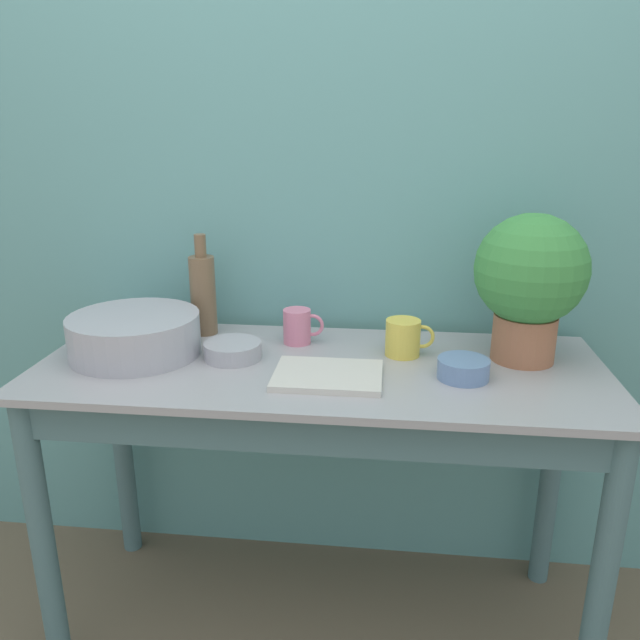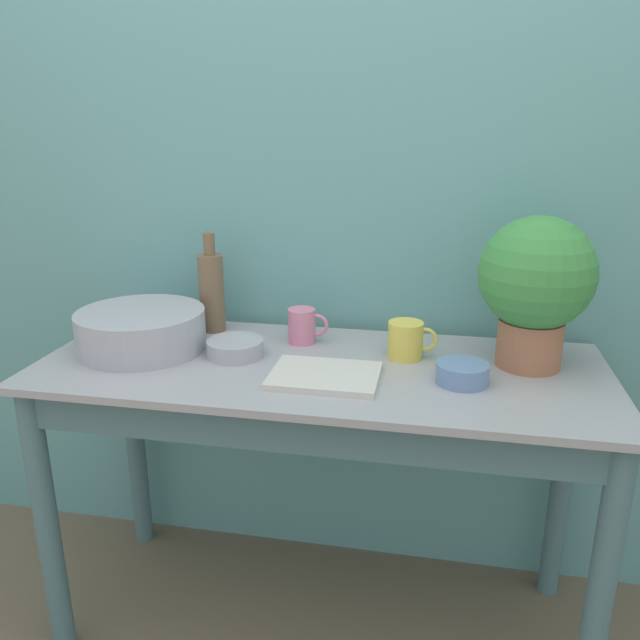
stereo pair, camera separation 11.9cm
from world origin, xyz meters
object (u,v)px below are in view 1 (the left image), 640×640
(bottle_tall, at_px, (203,293))
(mug_pink, at_px, (298,326))
(mug_yellow, at_px, (404,338))
(bowl_small_steel, at_px, (233,350))
(bowl_small_blue, at_px, (463,369))
(potted_plant, at_px, (530,278))
(bowl_wash_large, at_px, (135,335))
(tray_board, at_px, (328,375))

(bottle_tall, xyz_separation_m, mug_pink, (0.29, -0.05, -0.07))
(mug_pink, height_order, mug_yellow, same)
(bowl_small_steel, bearing_deg, bowl_small_blue, -6.48)
(bottle_tall, relative_size, bowl_small_steel, 1.94)
(potted_plant, xyz_separation_m, bowl_wash_large, (-1.03, -0.08, -0.17))
(bowl_small_steel, relative_size, bowl_small_blue, 1.20)
(potted_plant, distance_m, bowl_small_steel, 0.79)
(bottle_tall, bearing_deg, bowl_small_blue, -19.80)
(bowl_wash_large, bearing_deg, bottle_tall, 55.23)
(bottle_tall, relative_size, tray_board, 1.12)
(bowl_small_blue, bearing_deg, mug_yellow, 135.02)
(bowl_small_blue, relative_size, tray_board, 0.48)
(bowl_wash_large, relative_size, mug_yellow, 2.66)
(bottle_tall, relative_size, mug_pink, 2.56)
(bottle_tall, xyz_separation_m, bowl_small_steel, (0.13, -0.19, -0.10))
(bottle_tall, xyz_separation_m, mug_yellow, (0.58, -0.12, -0.07))
(mug_pink, relative_size, tray_board, 0.44)
(potted_plant, distance_m, tray_board, 0.57)
(mug_pink, bearing_deg, bottle_tall, 169.32)
(potted_plant, xyz_separation_m, bottle_tall, (-0.89, 0.12, -0.10))
(mug_yellow, distance_m, bowl_small_blue, 0.20)
(bottle_tall, distance_m, bowl_small_steel, 0.26)
(mug_pink, bearing_deg, bowl_small_steel, -137.87)
(bowl_wash_large, relative_size, bowl_small_blue, 2.74)
(bottle_tall, bearing_deg, potted_plant, -7.39)
(mug_yellow, relative_size, bowl_small_blue, 1.03)
(potted_plant, distance_m, bowl_wash_large, 1.04)
(bottle_tall, distance_m, mug_yellow, 0.60)
(bowl_wash_large, relative_size, tray_board, 1.32)
(potted_plant, bearing_deg, mug_pink, 174.20)
(bowl_wash_large, bearing_deg, bowl_small_blue, -4.52)
(potted_plant, bearing_deg, bowl_wash_large, -175.69)
(bowl_wash_large, relative_size, mug_pink, 3.01)
(bowl_small_steel, bearing_deg, mug_pink, 42.13)
(tray_board, bearing_deg, mug_yellow, 44.67)
(bowl_small_steel, distance_m, tray_board, 0.29)
(bowl_wash_large, height_order, tray_board, bowl_wash_large)
(bottle_tall, distance_m, mug_pink, 0.30)
(bowl_wash_large, bearing_deg, potted_plant, 4.31)
(mug_pink, xyz_separation_m, bowl_small_steel, (-0.15, -0.14, -0.03))
(bowl_small_steel, relative_size, tray_board, 0.58)
(potted_plant, bearing_deg, bowl_small_blue, -139.10)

